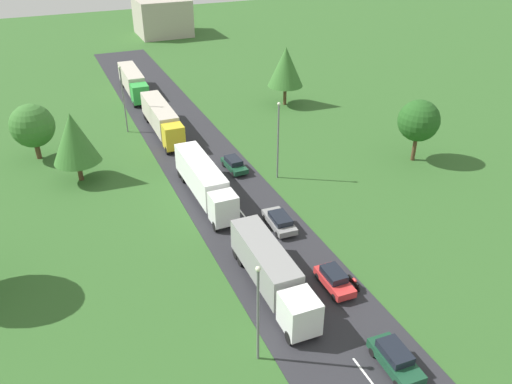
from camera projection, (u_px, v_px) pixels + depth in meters
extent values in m
cube|color=#2B2B30|center=(252.00, 226.00, 50.39)|extent=(10.00, 140.00, 0.06)
cube|color=white|center=(363.00, 371.00, 34.95)|extent=(0.16, 2.40, 0.01)
cube|color=white|center=(309.00, 300.00, 41.08)|extent=(0.16, 2.40, 0.01)
cube|color=white|center=(272.00, 252.00, 46.57)|extent=(0.16, 2.40, 0.01)
cube|color=white|center=(243.00, 214.00, 52.21)|extent=(0.16, 2.40, 0.01)
cube|color=white|center=(218.00, 181.00, 58.19)|extent=(0.16, 2.40, 0.01)
cube|color=white|center=(197.00, 154.00, 64.37)|extent=(0.16, 2.40, 0.01)
cube|color=white|center=(182.00, 134.00, 69.73)|extent=(0.16, 2.40, 0.01)
cube|color=white|center=(168.00, 116.00, 75.27)|extent=(0.16, 2.40, 0.01)
cube|color=white|center=(157.00, 101.00, 80.85)|extent=(0.16, 2.40, 0.01)
cube|color=white|center=(146.00, 87.00, 86.95)|extent=(0.16, 2.40, 0.01)
cube|color=white|center=(136.00, 74.00, 92.93)|extent=(0.16, 2.40, 0.01)
cube|color=white|center=(300.00, 313.00, 37.15)|extent=(2.48, 2.73, 2.69)
cube|color=black|center=(308.00, 320.00, 35.88)|extent=(2.10, 0.13, 1.18)
cube|color=gray|center=(265.00, 260.00, 42.05)|extent=(2.62, 9.22, 2.73)
cube|color=black|center=(265.00, 275.00, 42.83)|extent=(1.02, 8.74, 0.24)
cylinder|color=black|center=(316.00, 329.00, 37.63)|extent=(0.36, 1.00, 1.00)
cylinder|color=black|center=(290.00, 337.00, 36.93)|extent=(0.36, 1.00, 1.00)
cylinder|color=black|center=(263.00, 255.00, 45.44)|extent=(0.36, 1.00, 1.00)
cylinder|color=black|center=(241.00, 260.00, 44.75)|extent=(0.36, 1.00, 1.00)
cylinder|color=black|center=(258.00, 248.00, 46.33)|extent=(0.36, 1.00, 1.00)
cylinder|color=black|center=(236.00, 253.00, 45.63)|extent=(0.36, 1.00, 1.00)
cube|color=white|center=(224.00, 208.00, 49.42)|extent=(2.46, 2.28, 2.91)
cube|color=black|center=(227.00, 209.00, 48.31)|extent=(2.10, 0.11, 1.28)
cube|color=white|center=(201.00, 174.00, 54.69)|extent=(2.57, 10.70, 2.95)
cube|color=black|center=(202.00, 188.00, 55.52)|extent=(0.97, 10.15, 0.24)
cylinder|color=black|center=(236.00, 222.00, 50.05)|extent=(0.36, 1.00, 1.00)
cylinder|color=black|center=(216.00, 226.00, 49.32)|extent=(0.36, 1.00, 1.00)
cylinder|color=black|center=(201.00, 175.00, 58.49)|extent=(0.36, 1.00, 1.00)
cylinder|color=black|center=(183.00, 178.00, 57.76)|extent=(0.36, 1.00, 1.00)
cylinder|color=black|center=(198.00, 170.00, 59.51)|extent=(0.36, 1.00, 1.00)
cylinder|color=black|center=(180.00, 173.00, 58.78)|extent=(0.36, 1.00, 1.00)
cube|color=yellow|center=(174.00, 137.00, 64.09)|extent=(2.46, 2.26, 2.90)
cube|color=black|center=(176.00, 136.00, 62.98)|extent=(2.10, 0.12, 1.28)
cube|color=beige|center=(159.00, 114.00, 69.75)|extent=(2.61, 11.57, 2.90)
cube|color=black|center=(161.00, 126.00, 70.56)|extent=(1.00, 10.97, 0.24)
cylinder|color=black|center=(184.00, 148.00, 64.70)|extent=(0.36, 1.00, 1.00)
cylinder|color=black|center=(167.00, 151.00, 64.00)|extent=(0.36, 1.00, 1.00)
cylinder|color=black|center=(162.00, 117.00, 73.74)|extent=(0.36, 1.00, 1.00)
cylinder|color=black|center=(147.00, 119.00, 73.04)|extent=(0.36, 1.00, 1.00)
cylinder|color=black|center=(160.00, 114.00, 74.86)|extent=(0.36, 1.00, 1.00)
cylinder|color=black|center=(145.00, 116.00, 74.15)|extent=(0.36, 1.00, 1.00)
cube|color=green|center=(140.00, 94.00, 78.32)|extent=(2.49, 2.54, 2.71)
cube|color=black|center=(141.00, 93.00, 77.12)|extent=(2.10, 0.14, 1.19)
cube|color=beige|center=(131.00, 78.00, 83.58)|extent=(2.70, 10.36, 2.86)
cube|color=black|center=(133.00, 88.00, 84.39)|extent=(1.09, 9.82, 0.24)
cylinder|color=black|center=(149.00, 103.00, 78.83)|extent=(0.37, 1.01, 1.00)
cylinder|color=black|center=(135.00, 104.00, 78.15)|extent=(0.37, 1.01, 1.00)
cylinder|color=black|center=(136.00, 83.00, 87.27)|extent=(0.37, 1.01, 1.00)
cylinder|color=black|center=(123.00, 84.00, 86.59)|extent=(0.37, 1.01, 1.00)
cylinder|color=black|center=(134.00, 80.00, 88.27)|extent=(0.37, 1.01, 1.00)
cylinder|color=black|center=(122.00, 82.00, 87.59)|extent=(0.37, 1.01, 1.00)
cube|color=#19472D|center=(396.00, 361.00, 34.86)|extent=(1.97, 4.40, 0.68)
cube|color=black|center=(395.00, 352.00, 34.73)|extent=(1.62, 2.48, 0.58)
cylinder|color=black|center=(418.00, 377.00, 34.09)|extent=(0.24, 0.65, 0.64)
cylinder|color=black|center=(393.00, 346.00, 36.49)|extent=(0.24, 0.65, 0.64)
cylinder|color=black|center=(373.00, 352.00, 35.98)|extent=(0.24, 0.65, 0.64)
cube|color=red|center=(335.00, 281.00, 42.08)|extent=(1.80, 4.11, 0.63)
cube|color=black|center=(334.00, 274.00, 41.94)|extent=(1.49, 2.31, 0.60)
cylinder|color=black|center=(351.00, 293.00, 41.37)|extent=(0.23, 0.64, 0.64)
cylinder|color=black|center=(335.00, 298.00, 40.87)|extent=(0.23, 0.64, 0.64)
cylinder|color=black|center=(334.00, 272.00, 43.60)|extent=(0.23, 0.64, 0.64)
cylinder|color=black|center=(318.00, 277.00, 43.10)|extent=(0.23, 0.64, 0.64)
cube|color=gray|center=(279.00, 222.00, 49.83)|extent=(2.06, 4.64, 0.56)
cube|color=black|center=(280.00, 218.00, 49.38)|extent=(1.68, 2.62, 0.52)
cylinder|color=black|center=(265.00, 218.00, 50.98)|extent=(0.25, 0.65, 0.64)
cylinder|color=black|center=(281.00, 215.00, 51.49)|extent=(0.25, 0.65, 0.64)
cylinder|color=black|center=(277.00, 235.00, 48.45)|extent=(0.25, 0.65, 0.64)
cylinder|color=black|center=(294.00, 231.00, 48.97)|extent=(0.25, 0.65, 0.64)
cube|color=#19472D|center=(234.00, 165.00, 60.24)|extent=(1.90, 4.32, 0.55)
cube|color=black|center=(233.00, 160.00, 60.13)|extent=(1.55, 2.44, 0.56)
cylinder|color=black|center=(246.00, 171.00, 59.53)|extent=(0.25, 0.65, 0.64)
cylinder|color=black|center=(233.00, 174.00, 58.96)|extent=(0.25, 0.65, 0.64)
cylinder|color=black|center=(235.00, 161.00, 61.79)|extent=(0.25, 0.65, 0.64)
cylinder|color=black|center=(224.00, 164.00, 61.22)|extent=(0.25, 0.65, 0.64)
cylinder|color=black|center=(357.00, 288.00, 41.84)|extent=(0.12, 0.64, 0.64)
cylinder|color=black|center=(349.00, 279.00, 42.88)|extent=(0.14, 0.64, 0.64)
cube|color=black|center=(353.00, 281.00, 42.25)|extent=(0.20, 1.40, 0.36)
ellipsoid|color=red|center=(355.00, 280.00, 42.02)|extent=(0.28, 0.52, 0.28)
cylinder|color=slate|center=(258.00, 317.00, 34.13)|extent=(0.18, 0.18, 7.61)
sphere|color=silver|center=(258.00, 269.00, 32.19)|extent=(0.36, 0.36, 0.36)
cylinder|color=slate|center=(278.00, 143.00, 56.95)|extent=(0.18, 0.18, 8.63)
sphere|color=silver|center=(279.00, 104.00, 54.76)|extent=(0.36, 0.36, 0.36)
cylinder|color=slate|center=(124.00, 101.00, 68.35)|extent=(0.18, 0.18, 8.70)
sphere|color=silver|center=(119.00, 67.00, 66.14)|extent=(0.36, 0.36, 0.36)
cylinder|color=#513823|center=(285.00, 95.00, 79.03)|extent=(0.48, 0.48, 2.95)
cone|color=#38702D|center=(286.00, 67.00, 76.87)|extent=(5.26, 5.26, 5.79)
cylinder|color=#513823|center=(38.00, 149.00, 62.89)|extent=(0.61, 0.61, 2.29)
sphere|color=#38702D|center=(32.00, 126.00, 61.36)|extent=(5.16, 5.16, 5.16)
cylinder|color=#513823|center=(414.00, 148.00, 62.23)|extent=(0.47, 0.47, 3.23)
sphere|color=#23561E|center=(419.00, 121.00, 60.53)|extent=(4.86, 4.86, 4.86)
cylinder|color=#513823|center=(80.00, 170.00, 58.09)|extent=(0.54, 0.54, 2.29)
cone|color=#38702D|center=(74.00, 138.00, 56.14)|extent=(5.09, 5.09, 5.60)
cube|color=#B2A899|center=(162.00, 17.00, 117.81)|extent=(11.36, 11.18, 7.89)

